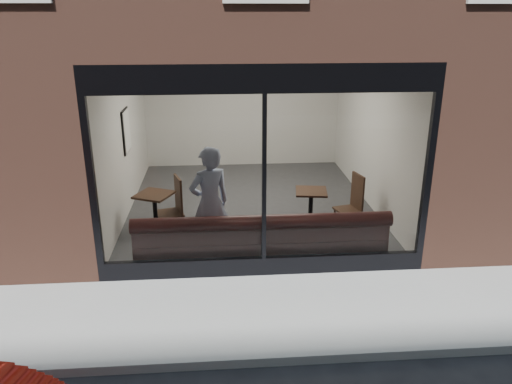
{
  "coord_description": "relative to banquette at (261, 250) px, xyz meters",
  "views": [
    {
      "loc": [
        -0.65,
        -4.78,
        3.84
      ],
      "look_at": [
        -0.09,
        2.4,
        1.24
      ],
      "focal_mm": 35.0,
      "sensor_mm": 36.0,
      "label": 1
    }
  ],
  "objects": [
    {
      "name": "cafe_wall_left",
      "position": [
        -2.49,
        2.55,
        1.37
      ],
      "size": [
        0.0,
        6.0,
        6.0
      ],
      "primitive_type": "plane",
      "rotation": [
        1.57,
        0.0,
        1.57
      ],
      "color": "silver",
      "rests_on": "ground"
    },
    {
      "name": "cafe_wall_back",
      "position": [
        0.0,
        5.54,
        1.37
      ],
      "size": [
        5.0,
        0.0,
        5.0
      ],
      "primitive_type": "plane",
      "rotation": [
        1.57,
        0.0,
        0.0
      ],
      "color": "silver",
      "rests_on": "ground"
    },
    {
      "name": "kerb_near",
      "position": [
        0.0,
        -2.5,
        -0.17
      ],
      "size": [
        40.0,
        0.1,
        0.12
      ],
      "primitive_type": "cube",
      "color": "gray",
      "rests_on": "ground"
    },
    {
      "name": "cafe_table_left",
      "position": [
        -1.83,
        1.33,
        0.52
      ],
      "size": [
        0.79,
        0.79,
        0.04
      ],
      "primitive_type": "cube",
      "rotation": [
        0.0,
        0.0,
        -0.44
      ],
      "color": "black",
      "rests_on": "cafe_floor"
    },
    {
      "name": "host_building_pier_left",
      "position": [
        -3.75,
        5.55,
        1.38
      ],
      "size": [
        2.5,
        12.0,
        3.2
      ],
      "primitive_type": "cube",
      "color": "brown",
      "rests_on": "ground"
    },
    {
      "name": "cafe_table_right",
      "position": [
        1.04,
        1.29,
        0.52
      ],
      "size": [
        0.64,
        0.64,
        0.04
      ],
      "primitive_type": "cube",
      "rotation": [
        0.0,
        0.0,
        -0.14
      ],
      "color": "black",
      "rests_on": "cafe_floor"
    },
    {
      "name": "storefront_glass",
      "position": [
        0.0,
        -0.43,
        1.33
      ],
      "size": [
        4.8,
        0.0,
        4.8
      ],
      "primitive_type": "plane",
      "rotation": [
        1.57,
        0.0,
        0.0
      ],
      "color": "white",
      "rests_on": "storefront_kick"
    },
    {
      "name": "cafe_chair_left",
      "position": [
        -1.61,
        1.64,
        0.01
      ],
      "size": [
        0.59,
        0.59,
        0.04
      ],
      "primitive_type": "cube",
      "rotation": [
        0.0,
        0.0,
        3.45
      ],
      "color": "black",
      "rests_on": "cafe_floor"
    },
    {
      "name": "storefront_kick",
      "position": [
        0.0,
        -0.4,
        -0.08
      ],
      "size": [
        5.0,
        0.1,
        0.3
      ],
      "primitive_type": "cube",
      "color": "black",
      "rests_on": "ground"
    },
    {
      "name": "wall_poster",
      "position": [
        -2.45,
        2.64,
        1.4
      ],
      "size": [
        0.02,
        0.6,
        0.8
      ],
      "primitive_type": "cube",
      "color": "white",
      "rests_on": "cafe_wall_left"
    },
    {
      "name": "banquette",
      "position": [
        0.0,
        0.0,
        0.0
      ],
      "size": [
        4.0,
        0.55,
        0.45
      ],
      "primitive_type": "cube",
      "color": "#361513",
      "rests_on": "cafe_floor"
    },
    {
      "name": "cafe_chair_right",
      "position": [
        1.81,
        1.55,
        0.01
      ],
      "size": [
        0.53,
        0.53,
        0.04
      ],
      "primitive_type": "cube",
      "rotation": [
        0.0,
        0.0,
        3.38
      ],
      "color": "black",
      "rests_on": "cafe_floor"
    },
    {
      "name": "cafe_wall_right",
      "position": [
        2.49,
        2.55,
        1.37
      ],
      "size": [
        0.0,
        6.0,
        6.0
      ],
      "primitive_type": "plane",
      "rotation": [
        1.57,
        0.0,
        -1.57
      ],
      "color": "silver",
      "rests_on": "ground"
    },
    {
      "name": "ground",
      "position": [
        0.0,
        -2.45,
        -0.23
      ],
      "size": [
        120.0,
        120.0,
        0.0
      ],
      "primitive_type": "plane",
      "color": "black",
      "rests_on": "ground"
    },
    {
      "name": "storefront_mullion",
      "position": [
        0.0,
        -0.4,
        1.32
      ],
      "size": [
        0.06,
        0.1,
        2.5
      ],
      "primitive_type": "cube",
      "color": "black",
      "rests_on": "storefront_kick"
    },
    {
      "name": "cafe_floor",
      "position": [
        0.0,
        2.55,
        -0.21
      ],
      "size": [
        6.0,
        6.0,
        0.0
      ],
      "primitive_type": "plane",
      "color": "#2D2D30",
      "rests_on": "ground"
    },
    {
      "name": "storefront_header",
      "position": [
        0.0,
        -0.4,
        2.77
      ],
      "size": [
        5.0,
        0.1,
        0.4
      ],
      "primitive_type": "cube",
      "color": "black",
      "rests_on": "host_building_upper"
    },
    {
      "name": "host_building_backfill",
      "position": [
        0.0,
        8.55,
        1.38
      ],
      "size": [
        5.0,
        6.0,
        3.2
      ],
      "primitive_type": "cube",
      "color": "brown",
      "rests_on": "ground"
    },
    {
      "name": "person",
      "position": [
        -0.81,
        0.29,
        0.72
      ],
      "size": [
        0.82,
        0.7,
        1.89
      ],
      "primitive_type": "imported",
      "rotation": [
        0.0,
        0.0,
        3.58
      ],
      "color": "#929EBF",
      "rests_on": "cafe_floor"
    },
    {
      "name": "cafe_ceiling",
      "position": [
        0.0,
        2.55,
        2.97
      ],
      "size": [
        6.0,
        6.0,
        0.0
      ],
      "primitive_type": "plane",
      "rotation": [
        3.14,
        0.0,
        0.0
      ],
      "color": "white",
      "rests_on": "host_building_upper"
    },
    {
      "name": "host_building_pier_right",
      "position": [
        3.75,
        5.55,
        1.38
      ],
      "size": [
        2.5,
        12.0,
        3.2
      ],
      "primitive_type": "cube",
      "color": "brown",
      "rests_on": "ground"
    },
    {
      "name": "sidewalk_near",
      "position": [
        0.0,
        -1.45,
        -0.22
      ],
      "size": [
        40.0,
        2.0,
        0.01
      ],
      "primitive_type": "cube",
      "color": "gray",
      "rests_on": "ground"
    }
  ]
}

